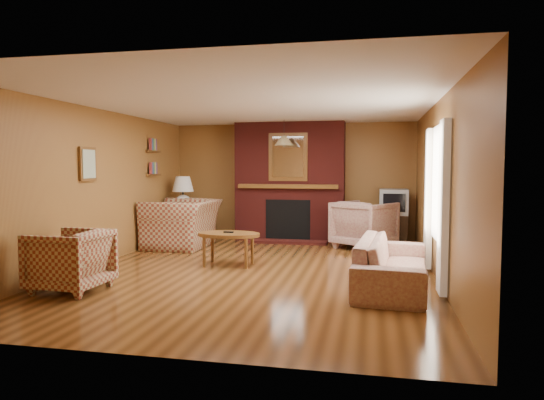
% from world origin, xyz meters
% --- Properties ---
extents(floor, '(6.50, 6.50, 0.00)m').
position_xyz_m(floor, '(0.00, 0.00, 0.00)').
color(floor, '#4C2B10').
rests_on(floor, ground).
extents(ceiling, '(6.50, 6.50, 0.00)m').
position_xyz_m(ceiling, '(0.00, 0.00, 2.40)').
color(ceiling, silver).
rests_on(ceiling, wall_back).
extents(wall_back, '(6.50, 0.00, 6.50)m').
position_xyz_m(wall_back, '(0.00, 3.25, 1.20)').
color(wall_back, olive).
rests_on(wall_back, floor).
extents(wall_front, '(6.50, 0.00, 6.50)m').
position_xyz_m(wall_front, '(0.00, -3.25, 1.20)').
color(wall_front, olive).
rests_on(wall_front, floor).
extents(wall_left, '(0.00, 6.50, 6.50)m').
position_xyz_m(wall_left, '(-2.50, 0.00, 1.20)').
color(wall_left, olive).
rests_on(wall_left, floor).
extents(wall_right, '(0.00, 6.50, 6.50)m').
position_xyz_m(wall_right, '(2.50, 0.00, 1.20)').
color(wall_right, olive).
rests_on(wall_right, floor).
extents(fireplace, '(2.20, 0.82, 2.40)m').
position_xyz_m(fireplace, '(0.00, 2.98, 1.18)').
color(fireplace, '#541612').
rests_on(fireplace, floor).
extents(window_right, '(0.10, 1.85, 2.00)m').
position_xyz_m(window_right, '(2.45, -0.20, 1.13)').
color(window_right, beige).
rests_on(window_right, wall_right).
extents(bookshelf, '(0.09, 0.55, 0.71)m').
position_xyz_m(bookshelf, '(-2.44, 1.90, 1.67)').
color(bookshelf, brown).
rests_on(bookshelf, wall_left).
extents(botanical_print, '(0.05, 0.40, 0.50)m').
position_xyz_m(botanical_print, '(-2.47, -0.30, 1.55)').
color(botanical_print, brown).
rests_on(botanical_print, wall_left).
extents(pendant_light, '(0.36, 0.36, 0.48)m').
position_xyz_m(pendant_light, '(0.00, 2.30, 2.00)').
color(pendant_light, black).
rests_on(pendant_light, ceiling).
extents(plaid_loveseat, '(1.19, 1.36, 0.88)m').
position_xyz_m(plaid_loveseat, '(-1.85, 1.78, 0.44)').
color(plaid_loveseat, maroon).
rests_on(plaid_loveseat, floor).
extents(plaid_armchair, '(0.86, 0.84, 0.75)m').
position_xyz_m(plaid_armchair, '(-1.95, -1.54, 0.38)').
color(plaid_armchair, maroon).
rests_on(plaid_armchair, floor).
extents(floral_sofa, '(1.00, 2.15, 0.61)m').
position_xyz_m(floral_sofa, '(1.90, -0.55, 0.30)').
color(floral_sofa, '#B4AD8C').
rests_on(floral_sofa, floor).
extents(floral_armchair, '(1.31, 1.32, 0.88)m').
position_xyz_m(floral_armchair, '(1.51, 2.32, 0.44)').
color(floral_armchair, '#B4AD8C').
rests_on(floral_armchair, floor).
extents(coffee_table, '(0.97, 0.60, 0.52)m').
position_xyz_m(coffee_table, '(-0.50, 0.31, 0.44)').
color(coffee_table, brown).
rests_on(coffee_table, floor).
extents(side_table, '(0.48, 0.48, 0.60)m').
position_xyz_m(side_table, '(-2.10, 2.45, 0.30)').
color(side_table, brown).
rests_on(side_table, floor).
extents(table_lamp, '(0.43, 0.43, 0.71)m').
position_xyz_m(table_lamp, '(-2.10, 2.45, 1.00)').
color(table_lamp, silver).
rests_on(table_lamp, side_table).
extents(tv_stand, '(0.57, 0.53, 0.59)m').
position_xyz_m(tv_stand, '(2.05, 2.80, 0.29)').
color(tv_stand, black).
rests_on(tv_stand, floor).
extents(crt_tv, '(0.53, 0.53, 0.49)m').
position_xyz_m(crt_tv, '(2.05, 2.79, 0.83)').
color(crt_tv, '#9A9DA1').
rests_on(crt_tv, tv_stand).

